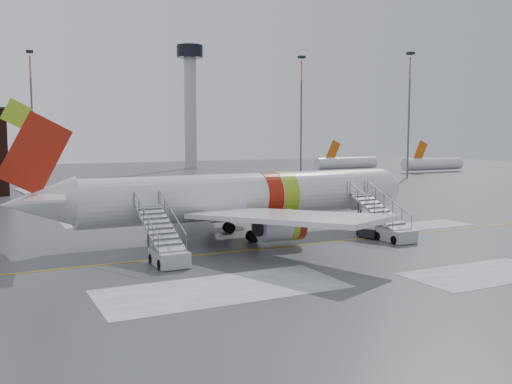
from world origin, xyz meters
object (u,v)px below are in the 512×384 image
pushback_tug (373,229)px  airstair_fwd (389,227)px  airliner (235,197)px  airstair_aft (165,248)px

pushback_tug → airstair_fwd: bearing=-75.8°
airstair_fwd → pushback_tug: airstair_fwd is taller
airliner → airstair_fwd: size_ratio=4.55×
airstair_fwd → airliner: bearing=149.1°
airliner → airstair_aft: size_ratio=4.55×
airliner → airstair_aft: 10.68m
airliner → pushback_tug: bearing=-25.2°
airstair_fwd → pushback_tug: 1.65m
airstair_aft → airstair_fwd: bearing=0.0°
airstair_aft → pushback_tug: bearing=4.8°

